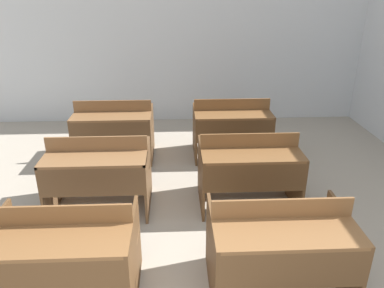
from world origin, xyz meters
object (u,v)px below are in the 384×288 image
object	(u,v)px
bench_second_left	(99,171)
bench_second_right	(249,168)
bench_front_left	(63,253)
bench_third_right	(232,126)
bench_front_right	(280,245)
bench_third_left	(114,128)

from	to	relation	value
bench_second_left	bench_second_right	world-z (taller)	same
bench_front_left	bench_third_right	bearing A→B (deg)	58.13
bench_front_left	bench_front_right	xyz separation A→B (m)	(1.68, 0.01, 0.00)
bench_second_left	bench_third_right	xyz separation A→B (m)	(1.66, 1.36, 0.00)
bench_second_right	bench_front_left	bearing A→B (deg)	-140.92
bench_second_right	bench_third_left	size ratio (longest dim) A/B	1.00
bench_third_left	bench_third_right	xyz separation A→B (m)	(1.69, -0.00, 0.00)
bench_third_left	bench_second_left	bearing A→B (deg)	-88.74
bench_second_left	bench_third_right	bearing A→B (deg)	39.24
bench_second_right	bench_front_right	bearing A→B (deg)	-90.38
bench_third_right	bench_second_right	bearing A→B (deg)	-90.10
bench_front_right	bench_front_left	bearing A→B (deg)	-179.59
bench_third_left	bench_front_right	bearing A→B (deg)	-58.13
bench_front_left	bench_front_right	world-z (taller)	same
bench_front_right	bench_third_right	distance (m)	2.71
bench_second_right	bench_third_left	world-z (taller)	same
bench_second_right	bench_third_right	size ratio (longest dim) A/B	1.00
bench_second_right	bench_third_right	distance (m)	1.35
bench_second_right	bench_third_left	xyz separation A→B (m)	(-1.69, 1.35, 0.00)
bench_front_left	bench_third_left	bearing A→B (deg)	90.12
bench_third_left	bench_front_left	bearing A→B (deg)	-89.88
bench_third_right	bench_third_left	bearing A→B (deg)	179.91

